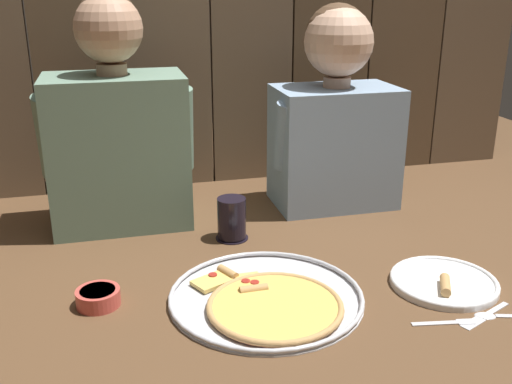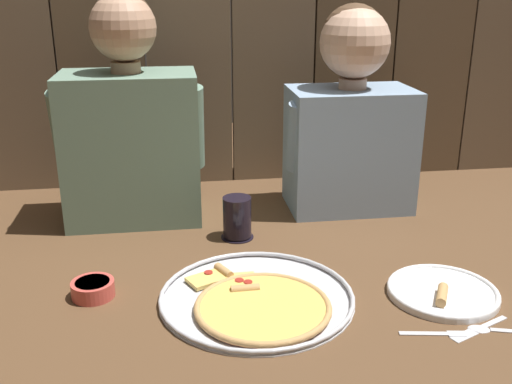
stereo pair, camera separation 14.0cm
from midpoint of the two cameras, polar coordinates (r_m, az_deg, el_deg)
name	(u,v)px [view 1 (the left image)]	position (r m, az deg, el deg)	size (l,w,h in m)	color
ground_plane	(271,278)	(1.38, -1.45, -8.41)	(3.20, 3.20, 0.00)	brown
pizza_tray	(269,299)	(1.28, -1.96, -10.42)	(0.42, 0.42, 0.03)	silver
dinner_plate	(444,282)	(1.40, 14.98, -8.45)	(0.24, 0.24, 0.03)	white
drinking_glass	(232,219)	(1.57, -4.92, -2.66)	(0.09, 0.09, 0.11)	black
dipping_bowl	(98,297)	(1.33, -17.99, -9.66)	(0.09, 0.09, 0.04)	#CC4C42
table_fork	(447,322)	(1.26, 14.89, -12.16)	(0.13, 0.04, 0.01)	silver
table_knife	(486,315)	(1.31, 18.45, -11.30)	(0.15, 0.08, 0.01)	silver
table_spoon	(496,315)	(1.31, 19.37, -11.21)	(0.14, 0.06, 0.01)	silver
diner_left	(116,126)	(1.67, -15.71, 6.11)	(0.41, 0.23, 0.63)	slate
diner_right	(335,114)	(1.77, 5.43, 7.46)	(0.39, 0.23, 0.60)	#849EB7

